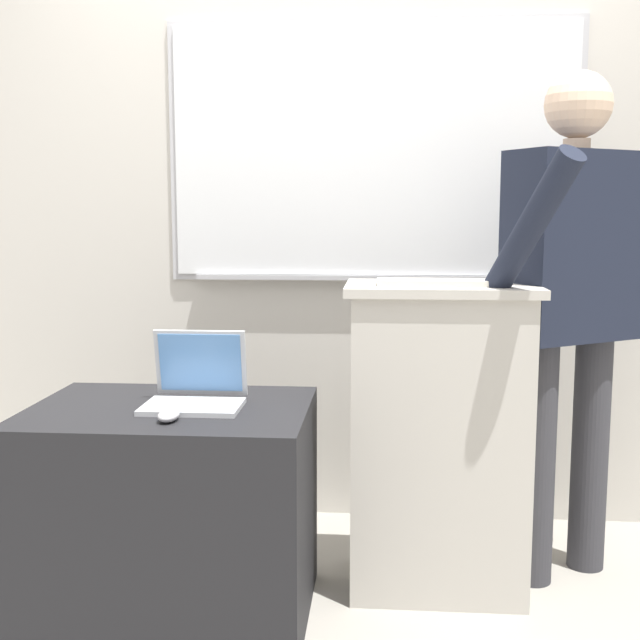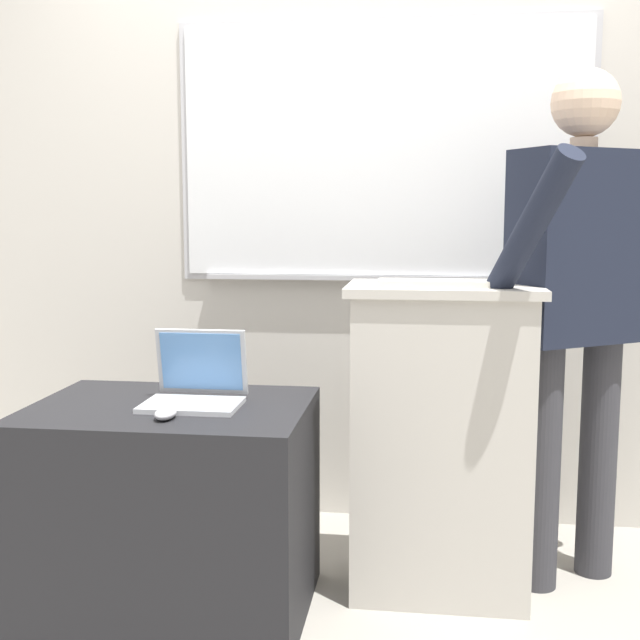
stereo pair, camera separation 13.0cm
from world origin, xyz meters
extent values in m
cube|color=beige|center=(0.00, 1.23, 1.38)|extent=(6.40, 0.12, 2.75)
cube|color=#B7B7BC|center=(0.15, 1.16, 1.53)|extent=(1.67, 0.02, 1.05)
cube|color=white|center=(0.15, 1.16, 1.53)|extent=(1.62, 0.02, 1.00)
cube|color=#B7B7BC|center=(0.15, 1.14, 1.02)|extent=(1.46, 0.04, 0.02)
cube|color=#BCB7AD|center=(0.40, 0.52, 0.51)|extent=(0.58, 0.37, 1.03)
cube|color=#BCB7AD|center=(0.40, 0.52, 1.04)|extent=(0.63, 0.40, 0.03)
cube|color=black|center=(-0.46, 0.25, 0.34)|extent=(0.87, 0.65, 0.69)
cylinder|color=#333338|center=(0.74, 0.59, 0.43)|extent=(0.13, 0.13, 0.85)
cylinder|color=#333338|center=(0.95, 0.72, 0.43)|extent=(0.13, 0.13, 0.85)
cube|color=black|center=(0.85, 0.65, 1.18)|extent=(0.51, 0.43, 0.64)
cylinder|color=beige|center=(0.85, 0.65, 1.52)|extent=(0.09, 0.09, 0.04)
sphere|color=beige|center=(0.85, 0.65, 1.65)|extent=(0.22, 0.22, 0.22)
cylinder|color=black|center=(0.63, 0.33, 1.22)|extent=(0.30, 0.42, 0.53)
cylinder|color=black|center=(1.06, 0.79, 1.15)|extent=(0.08, 0.08, 0.61)
cube|color=#B7BABF|center=(-0.38, 0.22, 0.70)|extent=(0.30, 0.21, 0.02)
cube|color=#B7BABF|center=(-0.38, 0.35, 0.81)|extent=(0.30, 0.05, 0.22)
cube|color=#598CCC|center=(-0.38, 0.34, 0.81)|extent=(0.27, 0.04, 0.19)
cube|color=beige|center=(0.38, 0.47, 1.07)|extent=(0.39, 0.12, 0.02)
ellipsoid|color=#BCBCC1|center=(-0.41, 0.08, 0.71)|extent=(0.06, 0.10, 0.03)
camera|label=1|loc=(0.21, -2.15, 1.29)|focal=45.00mm
camera|label=2|loc=(0.34, -2.14, 1.29)|focal=45.00mm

